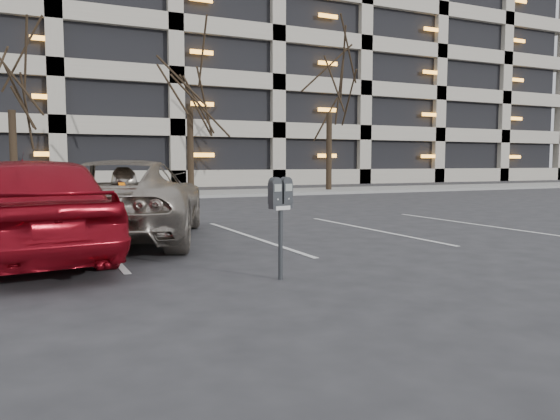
% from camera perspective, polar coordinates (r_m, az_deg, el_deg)
% --- Properties ---
extents(ground, '(140.00, 140.00, 0.00)m').
position_cam_1_polar(ground, '(8.05, -6.04, -5.47)').
color(ground, '#28282B').
rests_on(ground, ground).
extents(sidewalk, '(80.00, 4.00, 0.12)m').
position_cam_1_polar(sidewalk, '(23.68, -18.64, 1.35)').
color(sidewalk, gray).
rests_on(sidewalk, ground).
extents(stall_lines, '(16.90, 5.20, 0.00)m').
position_cam_1_polar(stall_lines, '(9.97, -18.03, -3.63)').
color(stall_lines, silver).
rests_on(stall_lines, ground).
extents(parking_garage, '(52.00, 20.00, 19.00)m').
position_cam_1_polar(parking_garage, '(44.51, -5.57, 15.07)').
color(parking_garage, black).
rests_on(parking_garage, ground).
extents(tree_b, '(3.38, 3.38, 7.69)m').
position_cam_1_polar(tree_b, '(23.86, -26.44, 14.37)').
color(tree_b, black).
rests_on(tree_b, ground).
extents(tree_c, '(3.82, 3.82, 8.69)m').
position_cam_1_polar(tree_c, '(24.86, -9.49, 16.12)').
color(tree_c, black).
rests_on(tree_c, ground).
extents(tree_d, '(3.82, 3.82, 8.69)m').
position_cam_1_polar(tree_d, '(27.55, 5.21, 15.06)').
color(tree_d, black).
rests_on(tree_d, ground).
extents(parking_meter, '(0.34, 0.19, 1.25)m').
position_cam_1_polar(parking_meter, '(6.73, 0.06, 0.74)').
color(parking_meter, black).
rests_on(parking_meter, ground).
extents(suv_silver, '(4.11, 5.92, 1.51)m').
position_cam_1_polar(suv_silver, '(10.73, -15.49, 1.04)').
color(suv_silver, '#A69B8D').
rests_on(suv_silver, ground).
extents(car_red, '(2.57, 4.94, 1.61)m').
position_cam_1_polar(car_red, '(8.82, -24.98, 0.27)').
color(car_red, maroon).
rests_on(car_red, ground).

